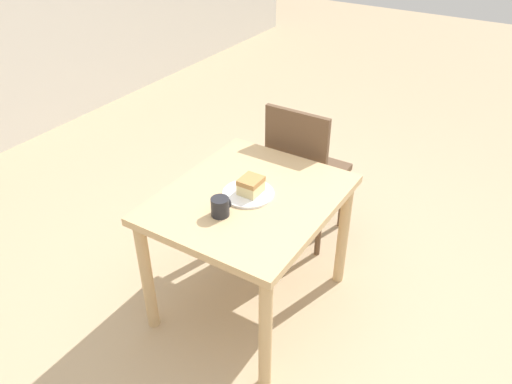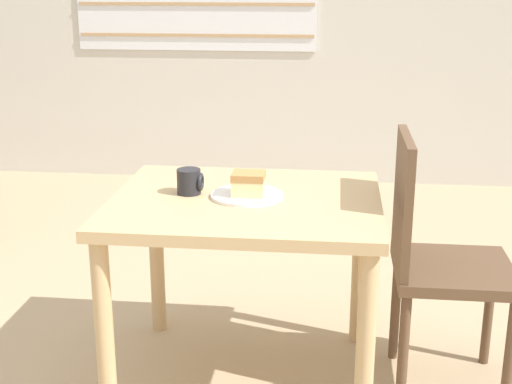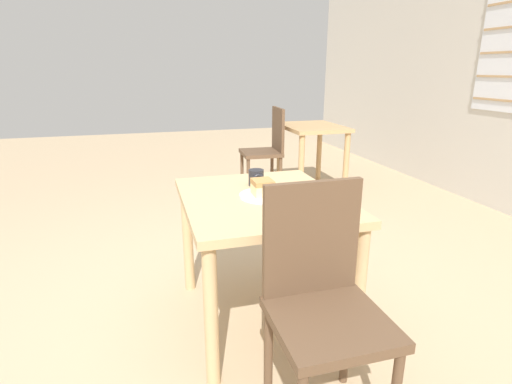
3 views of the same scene
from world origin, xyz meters
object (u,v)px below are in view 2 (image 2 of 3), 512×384
object	(u,v)px
chair_near_window	(434,255)
plate	(247,195)
dining_table_near	(246,227)
coffee_mug	(190,182)
cake_slice	(248,184)

from	to	relation	value
chair_near_window	plate	distance (m)	0.69
plate	chair_near_window	bearing A→B (deg)	2.32
dining_table_near	coffee_mug	distance (m)	0.25
coffee_mug	plate	bearing A→B (deg)	-4.78
chair_near_window	coffee_mug	bearing A→B (deg)	90.64
dining_table_near	cake_slice	xyz separation A→B (m)	(0.01, 0.00, 0.16)
chair_near_window	plate	xyz separation A→B (m)	(-0.66, -0.03, 0.20)
cake_slice	coffee_mug	size ratio (longest dim) A/B	1.22
dining_table_near	cake_slice	distance (m)	0.16
cake_slice	chair_near_window	bearing A→B (deg)	3.33
coffee_mug	chair_near_window	bearing A→B (deg)	0.64
chair_near_window	coffee_mug	xyz separation A→B (m)	(-0.86, -0.01, 0.24)
dining_table_near	cake_slice	size ratio (longest dim) A/B	8.34
chair_near_window	coffee_mug	size ratio (longest dim) A/B	10.13
chair_near_window	coffee_mug	distance (m)	0.90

